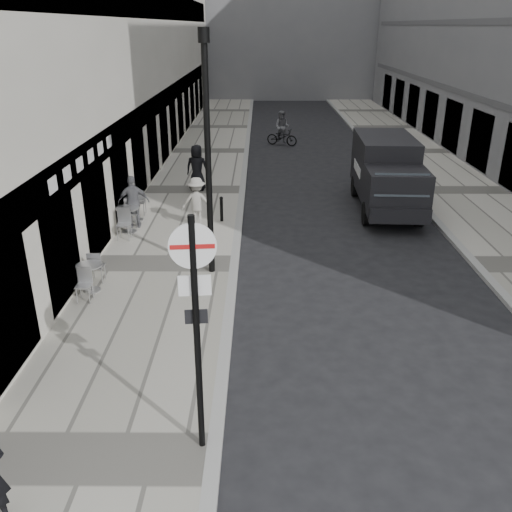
{
  "coord_description": "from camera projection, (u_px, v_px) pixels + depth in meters",
  "views": [
    {
      "loc": [
        0.73,
        -3.94,
        6.45
      ],
      "look_at": [
        0.65,
        7.89,
        1.4
      ],
      "focal_mm": 38.0,
      "sensor_mm": 36.0,
      "label": 1
    }
  ],
  "objects": [
    {
      "name": "cafe_table_far",
      "position": [
        128.0,
        217.0,
        17.81
      ],
      "size": [
        0.78,
        1.76,
        1.0
      ],
      "color": "#B8B8BB",
      "rests_on": "sidewalk"
    },
    {
      "name": "panel_van",
      "position": [
        387.0,
        171.0,
        20.16
      ],
      "size": [
        2.29,
        5.62,
        2.6
      ],
      "rotation": [
        0.0,
        0.0,
        -0.05
      ],
      "color": "black",
      "rests_on": "ground"
    },
    {
      "name": "bollard_far",
      "position": [
        221.0,
        210.0,
        18.86
      ],
      "size": [
        0.11,
        0.11,
        0.83
      ],
      "primitive_type": "cylinder",
      "color": "black",
      "rests_on": "sidewalk"
    },
    {
      "name": "cafe_table_mid",
      "position": [
        136.0,
        207.0,
        18.9
      ],
      "size": [
        0.74,
        1.67,
        0.95
      ],
      "color": "#A5A5A7",
      "rests_on": "sidewalk"
    },
    {
      "name": "cyclist",
      "position": [
        282.0,
        132.0,
        31.3
      ],
      "size": [
        1.93,
        1.28,
        1.97
      ],
      "rotation": [
        0.0,
        0.0,
        -0.39
      ],
      "color": "black",
      "rests_on": "ground"
    },
    {
      "name": "lamppost",
      "position": [
        208.0,
        146.0,
        13.77
      ],
      "size": [
        0.28,
        0.28,
        6.3
      ],
      "color": "black",
      "rests_on": "sidewalk"
    },
    {
      "name": "cafe_table_near",
      "position": [
        90.0,
        275.0,
        13.85
      ],
      "size": [
        0.67,
        1.52,
        0.86
      ],
      "color": "silver",
      "rests_on": "sidewalk"
    },
    {
      "name": "bollard_near",
      "position": [
        213.0,
        253.0,
        15.33
      ],
      "size": [
        0.11,
        0.11,
        0.8
      ],
      "primitive_type": "cylinder",
      "color": "black",
      "rests_on": "sidewalk"
    },
    {
      "name": "pedestrian_c",
      "position": [
        197.0,
        168.0,
        22.24
      ],
      "size": [
        0.99,
        0.72,
        1.89
      ],
      "primitive_type": "imported",
      "rotation": [
        0.0,
        0.0,
        3.01
      ],
      "color": "black",
      "rests_on": "sidewalk"
    },
    {
      "name": "sidewalk",
      "position": [
        195.0,
        191.0,
        22.71
      ],
      "size": [
        4.0,
        60.0,
        0.12
      ],
      "primitive_type": "cube",
      "color": "#A4A094",
      "rests_on": "ground"
    },
    {
      "name": "sign_post",
      "position": [
        196.0,
        308.0,
        7.88
      ],
      "size": [
        0.68,
        0.13,
        3.97
      ],
      "rotation": [
        0.0,
        0.0,
        0.09
      ],
      "color": "black",
      "rests_on": "sidewalk"
    },
    {
      "name": "pedestrian_b",
      "position": [
        197.0,
        202.0,
        18.26
      ],
      "size": [
        1.1,
        0.64,
        1.68
      ],
      "primitive_type": "imported",
      "rotation": [
        0.0,
        0.0,
        3.13
      ],
      "color": "#99958D",
      "rests_on": "sidewalk"
    },
    {
      "name": "pedestrian_a",
      "position": [
        134.0,
        202.0,
        18.1
      ],
      "size": [
        1.1,
        0.61,
        1.78
      ],
      "primitive_type": "imported",
      "rotation": [
        0.0,
        0.0,
        3.32
      ],
      "color": "slate",
      "rests_on": "sidewalk"
    },
    {
      "name": "far_sidewalk",
      "position": [
        457.0,
        191.0,
        22.64
      ],
      "size": [
        4.0,
        60.0,
        0.12
      ],
      "primitive_type": "cube",
      "color": "#A4A094",
      "rests_on": "ground"
    }
  ]
}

